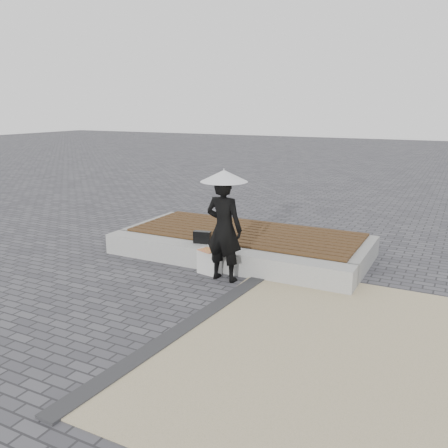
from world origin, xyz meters
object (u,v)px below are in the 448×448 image
(seating_ledge, at_px, (219,258))
(handbag, at_px, (202,237))
(canvas_tote, at_px, (209,262))
(parasol, at_px, (224,176))
(woman, at_px, (224,229))

(seating_ledge, relative_size, handbag, 14.96)
(handbag, xyz_separation_m, canvas_tote, (0.41, -0.47, -0.29))
(parasol, bearing_deg, seating_ledge, 126.23)
(seating_ledge, relative_size, canvas_tote, 11.00)
(seating_ledge, xyz_separation_m, parasol, (0.34, -0.47, 1.62))
(woman, relative_size, canvas_tote, 4.03)
(parasol, bearing_deg, handbag, 142.22)
(seating_ledge, height_order, canvas_tote, canvas_tote)
(parasol, bearing_deg, woman, 180.00)
(canvas_tote, bearing_deg, seating_ledge, 95.87)
(parasol, height_order, handbag, parasol)
(woman, distance_m, canvas_tote, 0.79)
(canvas_tote, bearing_deg, handbag, 140.74)
(parasol, relative_size, handbag, 3.04)
(woman, distance_m, handbag, 1.06)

